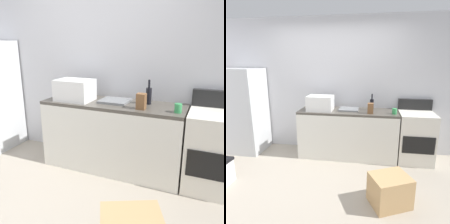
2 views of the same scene
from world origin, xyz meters
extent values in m
plane|color=#9E9384|center=(0.00, 0.00, 0.00)|extent=(6.00, 6.00, 0.00)
cube|color=silver|center=(0.00, 1.55, 1.30)|extent=(5.00, 0.10, 2.60)
cube|color=silver|center=(0.30, 1.20, 0.43)|extent=(1.80, 0.60, 0.86)
cube|color=#4C473F|center=(0.30, 1.20, 0.88)|extent=(1.80, 0.60, 0.04)
cube|color=silver|center=(-1.75, 1.15, 0.82)|extent=(0.68, 0.66, 1.65)
cube|color=silver|center=(1.52, 1.20, 0.45)|extent=(0.60, 0.60, 0.90)
cube|color=black|center=(1.52, 0.90, 0.42)|extent=(0.52, 0.02, 0.30)
cube|color=black|center=(1.52, 1.46, 1.00)|extent=(0.60, 0.08, 0.20)
cube|color=white|center=(-0.21, 1.12, 1.04)|extent=(0.46, 0.34, 0.27)
cube|color=slate|center=(0.31, 1.23, 0.92)|extent=(0.36, 0.32, 0.03)
cylinder|color=black|center=(0.73, 1.30, 1.00)|extent=(0.07, 0.07, 0.20)
cylinder|color=black|center=(0.73, 1.30, 1.15)|extent=(0.03, 0.03, 0.10)
cylinder|color=#338C4C|center=(1.11, 1.06, 0.95)|extent=(0.08, 0.08, 0.10)
cube|color=brown|center=(0.71, 1.05, 0.99)|extent=(0.10, 0.10, 0.18)
cube|color=tan|center=(0.98, -0.09, 0.20)|extent=(0.59, 0.55, 0.40)
camera|label=1|loc=(1.43, -1.53, 1.65)|focal=38.93mm
camera|label=2|loc=(0.70, -2.40, 1.79)|focal=32.39mm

